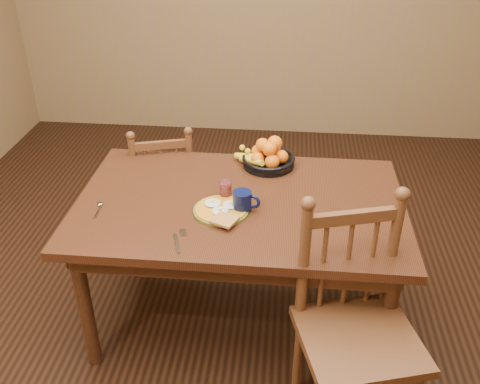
# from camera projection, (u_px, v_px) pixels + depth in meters

# --- Properties ---
(room) EXTENTS (4.52, 5.02, 2.72)m
(room) POSITION_uv_depth(u_px,v_px,m) (240.00, 83.00, 2.31)
(room) COLOR black
(room) RESTS_ON ground
(dining_table) EXTENTS (1.60, 1.00, 0.75)m
(dining_table) POSITION_uv_depth(u_px,v_px,m) (240.00, 215.00, 2.66)
(dining_table) COLOR black
(dining_table) RESTS_ON ground
(chair_far) EXTENTS (0.49, 0.47, 0.87)m
(chair_far) POSITION_uv_depth(u_px,v_px,m) (164.00, 190.00, 3.35)
(chair_far) COLOR #452514
(chair_far) RESTS_ON ground
(chair_near) EXTENTS (0.58, 0.56, 1.04)m
(chair_near) POSITION_uv_depth(u_px,v_px,m) (356.00, 328.00, 2.22)
(chair_near) COLOR #452514
(chair_near) RESTS_ON ground
(breakfast_plate) EXTENTS (0.26, 0.30, 0.04)m
(breakfast_plate) POSITION_uv_depth(u_px,v_px,m) (221.00, 210.00, 2.52)
(breakfast_plate) COLOR #59601E
(breakfast_plate) RESTS_ON dining_table
(fork) EXTENTS (0.06, 0.18, 0.00)m
(fork) POSITION_uv_depth(u_px,v_px,m) (179.00, 240.00, 2.33)
(fork) COLOR silver
(fork) RESTS_ON dining_table
(spoon) EXTENTS (0.04, 0.16, 0.01)m
(spoon) POSITION_uv_depth(u_px,v_px,m) (99.00, 206.00, 2.57)
(spoon) COLOR silver
(spoon) RESTS_ON dining_table
(coffee_mug) EXTENTS (0.13, 0.09, 0.10)m
(coffee_mug) POSITION_uv_depth(u_px,v_px,m) (243.00, 201.00, 2.52)
(coffee_mug) COLOR black
(coffee_mug) RESTS_ON dining_table
(juice_glass) EXTENTS (0.06, 0.06, 0.09)m
(juice_glass) POSITION_uv_depth(u_px,v_px,m) (226.00, 190.00, 2.62)
(juice_glass) COLOR silver
(juice_glass) RESTS_ON dining_table
(fruit_bowl) EXTENTS (0.32, 0.29, 0.17)m
(fruit_bowl) POSITION_uv_depth(u_px,v_px,m) (268.00, 156.00, 2.90)
(fruit_bowl) COLOR black
(fruit_bowl) RESTS_ON dining_table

